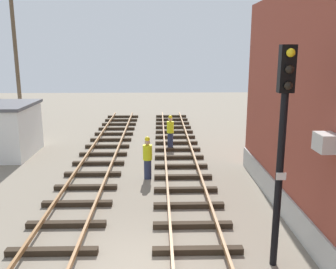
{
  "coord_description": "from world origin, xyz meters",
  "views": [
    {
      "loc": [
        0.42,
        -8.33,
        5.45
      ],
      "look_at": [
        0.88,
        8.98,
        1.47
      ],
      "focal_mm": 39.33,
      "sensor_mm": 36.0,
      "label": 1
    }
  ],
  "objects_px": {
    "track_worker_distant": "(148,158)",
    "utility_pole_far": "(16,59)",
    "control_hut": "(5,130)",
    "signal_mast": "(282,134)",
    "track_worker_foreground": "(170,131)"
  },
  "relations": [
    {
      "from": "control_hut",
      "to": "track_worker_distant",
      "type": "bearing_deg",
      "value": -26.93
    },
    {
      "from": "control_hut",
      "to": "utility_pole_far",
      "type": "relative_size",
      "value": 0.4
    },
    {
      "from": "signal_mast",
      "to": "control_hut",
      "type": "height_order",
      "value": "signal_mast"
    },
    {
      "from": "control_hut",
      "to": "track_worker_distant",
      "type": "relative_size",
      "value": 2.03
    },
    {
      "from": "signal_mast",
      "to": "track_worker_foreground",
      "type": "distance_m",
      "value": 12.44
    },
    {
      "from": "track_worker_foreground",
      "to": "control_hut",
      "type": "bearing_deg",
      "value": -170.89
    },
    {
      "from": "utility_pole_far",
      "to": "track_worker_foreground",
      "type": "bearing_deg",
      "value": -18.71
    },
    {
      "from": "utility_pole_far",
      "to": "track_worker_foreground",
      "type": "height_order",
      "value": "utility_pole_far"
    },
    {
      "from": "signal_mast",
      "to": "utility_pole_far",
      "type": "xyz_separation_m",
      "value": [
        -11.84,
        15.18,
        1.44
      ]
    },
    {
      "from": "utility_pole_far",
      "to": "track_worker_distant",
      "type": "height_order",
      "value": "utility_pole_far"
    },
    {
      "from": "signal_mast",
      "to": "control_hut",
      "type": "relative_size",
      "value": 1.47
    },
    {
      "from": "signal_mast",
      "to": "utility_pole_far",
      "type": "relative_size",
      "value": 0.59
    },
    {
      "from": "signal_mast",
      "to": "utility_pole_far",
      "type": "bearing_deg",
      "value": 127.96
    },
    {
      "from": "signal_mast",
      "to": "control_hut",
      "type": "xyz_separation_m",
      "value": [
        -11.04,
        10.55,
        -2.1
      ]
    },
    {
      "from": "track_worker_distant",
      "to": "utility_pole_far",
      "type": "bearing_deg",
      "value": 134.66
    }
  ]
}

